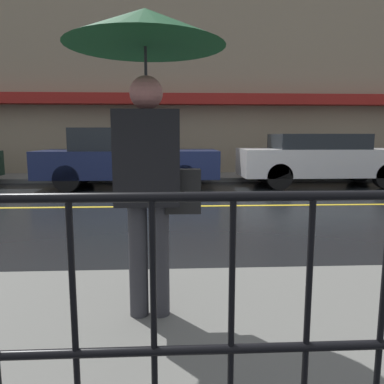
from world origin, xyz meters
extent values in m
plane|color=black|center=(0.00, 0.00, 0.00)|extent=(80.00, 80.00, 0.00)
cube|color=slate|center=(0.00, -5.08, 0.06)|extent=(28.00, 2.40, 0.12)
cube|color=slate|center=(0.00, 4.80, 0.06)|extent=(28.00, 1.85, 0.12)
cube|color=gold|center=(0.00, 0.00, 0.00)|extent=(25.20, 0.12, 0.01)
cube|color=gray|center=(0.00, 5.87, 2.99)|extent=(28.00, 0.30, 5.97)
cube|color=maroon|center=(0.00, 5.45, 2.60)|extent=(16.80, 0.55, 0.35)
cylinder|color=black|center=(0.00, -6.03, 1.17)|extent=(12.00, 0.04, 0.04)
cylinder|color=black|center=(0.00, -6.03, 0.60)|extent=(12.00, 0.04, 0.04)
cylinder|color=black|center=(-1.00, -6.03, 0.65)|extent=(0.02, 0.02, 1.05)
cylinder|color=black|center=(-0.71, -6.03, 0.65)|extent=(0.02, 0.02, 1.05)
cylinder|color=black|center=(-0.43, -6.03, 0.65)|extent=(0.02, 0.02, 1.05)
cylinder|color=black|center=(-0.14, -6.03, 0.65)|extent=(0.02, 0.02, 1.05)
cylinder|color=black|center=(0.14, -6.03, 0.65)|extent=(0.02, 0.02, 1.05)
cylinder|color=#333338|center=(-0.89, -4.79, 0.52)|extent=(0.13, 0.13, 0.80)
cylinder|color=#333338|center=(-0.74, -4.79, 0.52)|extent=(0.13, 0.13, 0.80)
cube|color=black|center=(-0.81, -4.79, 1.24)|extent=(0.43, 0.26, 0.63)
sphere|color=#B87169|center=(-0.81, -4.79, 1.66)|extent=(0.22, 0.22, 0.22)
cylinder|color=#262628|center=(-0.81, -4.79, 1.60)|extent=(0.02, 0.02, 0.72)
cone|color=#144723|center=(-0.81, -4.79, 2.07)|extent=(1.04, 1.04, 0.23)
cube|color=black|center=(-0.57, -4.79, 1.01)|extent=(0.24, 0.12, 0.30)
cube|color=#19234C|center=(-1.82, 2.97, 0.65)|extent=(4.75, 1.92, 0.72)
cube|color=#1E2328|center=(-2.01, 2.97, 1.30)|extent=(2.47, 1.76, 0.59)
cylinder|color=black|center=(-0.35, 3.82, 0.33)|extent=(0.67, 0.22, 0.67)
cylinder|color=black|center=(-0.35, 2.12, 0.33)|extent=(0.67, 0.22, 0.67)
cylinder|color=black|center=(-3.29, 3.82, 0.33)|extent=(0.67, 0.22, 0.67)
cylinder|color=black|center=(-3.29, 2.12, 0.33)|extent=(0.67, 0.22, 0.67)
cube|color=silver|center=(3.56, 2.97, 0.66)|extent=(4.64, 1.71, 0.74)
cube|color=#1E2328|center=(3.37, 2.97, 1.24)|extent=(2.41, 1.57, 0.41)
cylinder|color=black|center=(5.00, 3.72, 0.34)|extent=(0.68, 0.22, 0.68)
cylinder|color=black|center=(2.12, 3.72, 0.34)|extent=(0.68, 0.22, 0.68)
cylinder|color=black|center=(2.12, 2.23, 0.34)|extent=(0.68, 0.22, 0.68)
camera|label=1|loc=(-0.64, -7.31, 1.38)|focal=35.00mm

